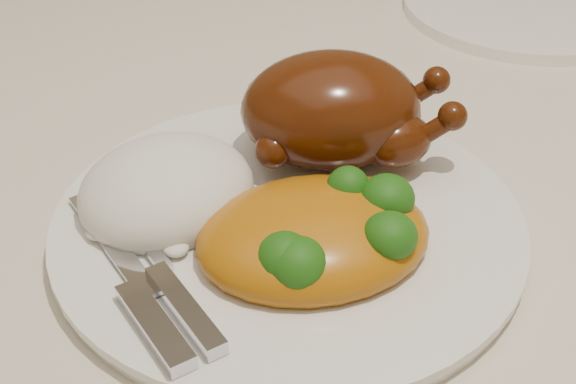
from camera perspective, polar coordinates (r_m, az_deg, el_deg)
name	(u,v)px	position (r m, az deg, el deg)	size (l,w,h in m)	color
dining_table	(281,308)	(0.62, -0.52, -8.23)	(1.60, 0.90, 0.76)	brown
tablecloth	(280,232)	(0.57, -0.56, -2.88)	(1.73, 1.03, 0.18)	beige
dinner_plate	(288,225)	(0.51, 0.00, -2.38)	(0.30, 0.30, 0.01)	white
side_plate	(526,7)	(0.86, 16.59, 12.52)	(0.25, 0.25, 0.01)	white
roast_chicken	(337,110)	(0.55, 3.48, 5.82)	(0.17, 0.14, 0.08)	#4C1B08
rice_mound	(167,192)	(0.52, -8.59, 0.03)	(0.14, 0.13, 0.06)	white
mac_and_cheese	(321,233)	(0.48, 2.36, -2.95)	(0.16, 0.14, 0.06)	#B1670B
cutlery	(154,290)	(0.46, -9.51, -6.90)	(0.04, 0.17, 0.01)	silver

